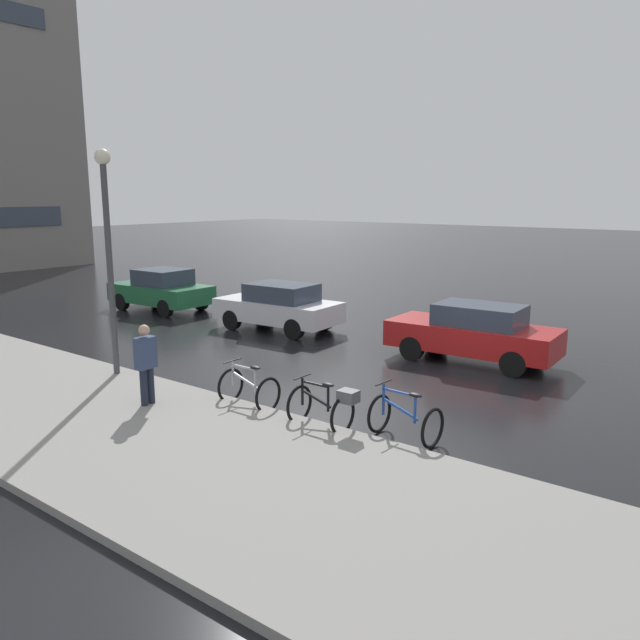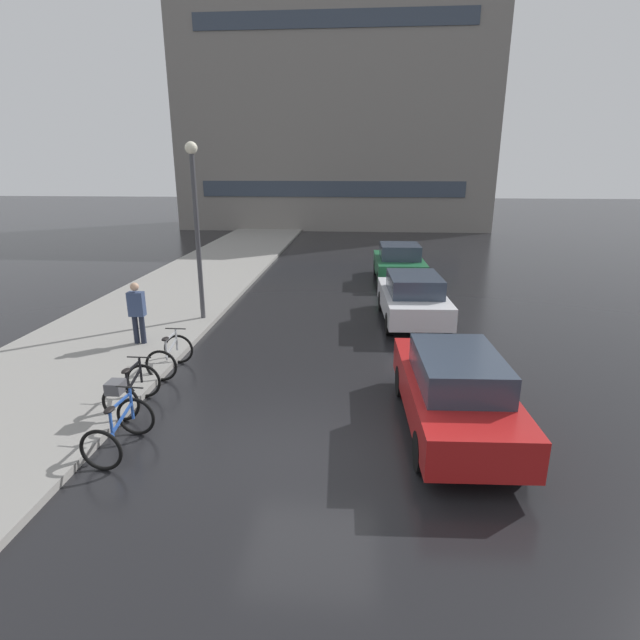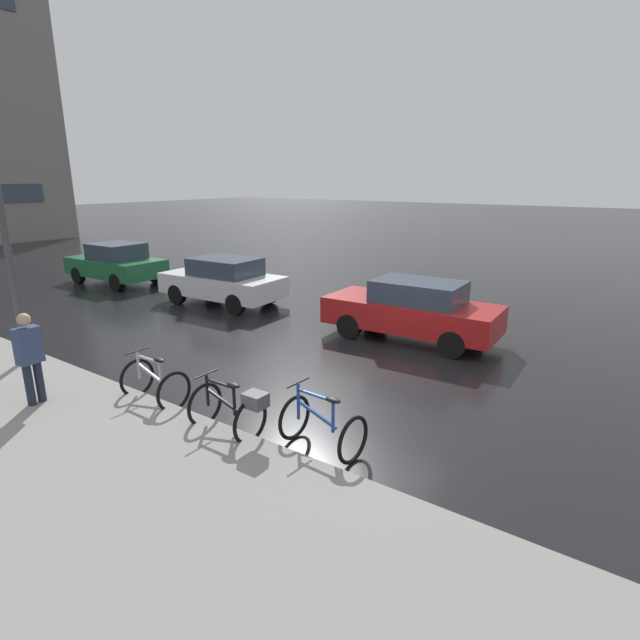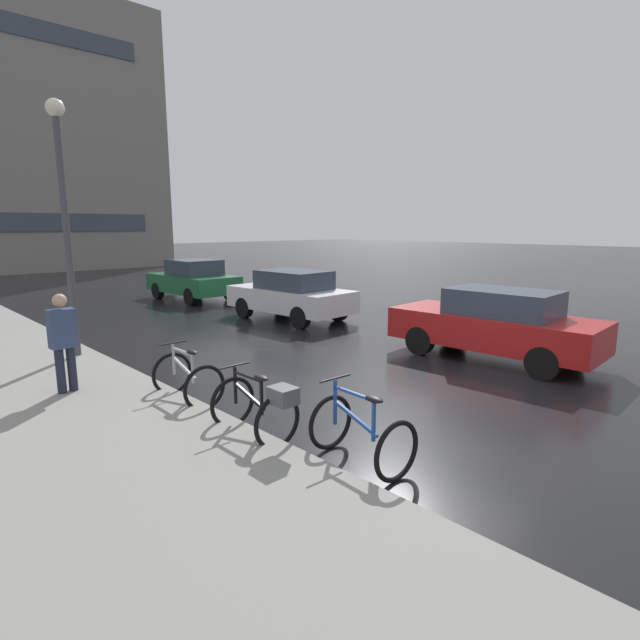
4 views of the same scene
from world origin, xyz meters
The scene contains 9 objects.
ground_plane centered at (0.00, 0.00, 0.00)m, with size 140.00×140.00×0.00m, color black.
bicycle_nearest centered at (-3.15, -0.76, 0.40)m, with size 0.79×1.21×0.98m.
bicycle_second centered at (-3.61, 0.63, 0.48)m, with size 0.74×1.33×0.94m.
bicycle_third centered at (-3.57, 2.64, 0.40)m, with size 0.74×1.13×0.93m.
car_red centered at (2.53, 0.46, 0.78)m, with size 1.89×4.39×1.53m.
car_white centered at (2.41, 7.03, 0.77)m, with size 2.01×4.11×1.51m.
car_green centered at (2.38, 12.83, 0.78)m, with size 2.02×3.98×1.56m.
pedestrian centered at (-4.95, 4.12, 1.00)m, with size 0.41×0.26×1.78m.
streetlamp centered at (-4.01, 6.52, 3.30)m, with size 0.35×0.35×5.28m.
Camera 4 is at (-7.40, -4.48, 2.85)m, focal length 28.00 mm.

